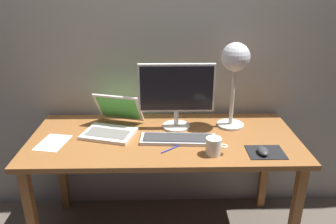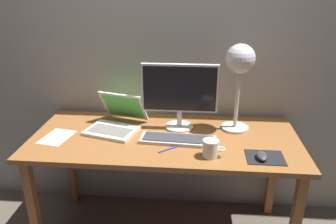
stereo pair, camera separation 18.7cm
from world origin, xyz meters
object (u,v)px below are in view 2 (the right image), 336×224
(keyboard_main, at_px, (178,139))
(coffee_mug, at_px, (211,148))
(desk_lamp, at_px, (240,66))
(monitor, at_px, (180,92))
(laptop, at_px, (117,119))
(pen, at_px, (169,149))
(mouse, at_px, (262,156))

(keyboard_main, relative_size, coffee_mug, 3.71)
(keyboard_main, xyz_separation_m, desk_lamp, (0.35, 0.21, 0.40))
(keyboard_main, relative_size, desk_lamp, 0.83)
(monitor, height_order, keyboard_main, monitor)
(laptop, xyz_separation_m, pen, (0.35, -0.26, -0.06))
(laptop, bearing_deg, pen, -36.93)
(keyboard_main, height_order, pen, keyboard_main)
(monitor, height_order, mouse, monitor)
(desk_lamp, xyz_separation_m, coffee_mug, (-0.16, -0.37, -0.36))
(mouse, bearing_deg, coffee_mug, 178.45)
(laptop, distance_m, pen, 0.44)
(keyboard_main, xyz_separation_m, mouse, (0.45, -0.17, 0.01))
(monitor, bearing_deg, desk_lamp, 2.99)
(monitor, bearing_deg, coffee_mug, -61.67)
(desk_lamp, height_order, coffee_mug, desk_lamp)
(keyboard_main, relative_size, mouse, 4.66)
(laptop, xyz_separation_m, coffee_mug, (0.58, -0.32, -0.01))
(desk_lamp, bearing_deg, coffee_mug, -114.04)
(monitor, height_order, pen, monitor)
(laptop, height_order, coffee_mug, laptop)
(keyboard_main, bearing_deg, monitor, 91.26)
(desk_lamp, relative_size, coffee_mug, 4.45)
(monitor, height_order, coffee_mug, monitor)
(pen, bearing_deg, desk_lamp, 38.44)
(desk_lamp, distance_m, coffee_mug, 0.54)
(laptop, height_order, desk_lamp, desk_lamp)
(keyboard_main, bearing_deg, coffee_mug, -41.04)
(laptop, relative_size, pen, 2.89)
(keyboard_main, bearing_deg, mouse, -20.34)
(keyboard_main, bearing_deg, pen, -112.88)
(laptop, bearing_deg, mouse, -21.20)
(monitor, distance_m, pen, 0.38)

